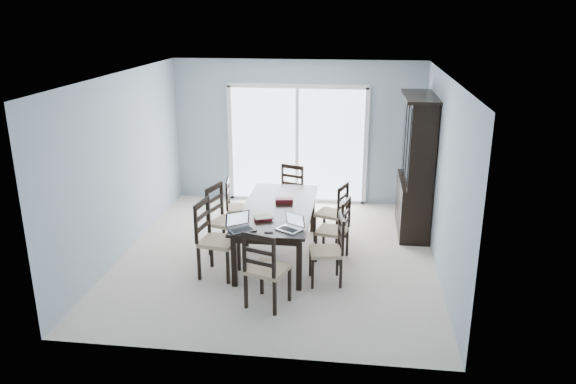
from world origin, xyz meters
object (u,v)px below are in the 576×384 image
chair_right_mid (339,223)px  game_box (284,201)px  laptop_dark (242,227)px  chair_right_far (336,206)px  chair_right_near (333,242)px  chair_left_far (234,201)px  cell_phone (269,232)px  dining_table (278,212)px  hot_tub (284,157)px  chair_left_near (211,230)px  laptop_silver (289,226)px  china_hutch (416,167)px  chair_end_near (264,262)px  chair_left_mid (222,212)px  chair_end_far (290,188)px

chair_right_mid → game_box: (-0.81, 0.24, 0.22)m
laptop_dark → chair_right_far: bearing=19.9°
chair_right_near → chair_right_mid: 0.70m
chair_left_far → cell_phone: size_ratio=9.62×
dining_table → chair_right_far: size_ratio=2.06×
dining_table → chair_right_far: bearing=39.3°
chair_right_mid → hot_tub: size_ratio=0.47×
chair_left_near → hot_tub: chair_left_near is taller
chair_right_far → game_box: chair_right_far is taller
chair_left_far → chair_right_far: bearing=77.7°
laptop_silver → hot_tub: 4.59m
china_hutch → cell_phone: size_ratio=20.24×
cell_phone → game_box: (0.04, 1.15, 0.03)m
chair_right_near → chair_end_near: size_ratio=0.93×
china_hutch → hot_tub: 3.49m
chair_left_near → laptop_silver: bearing=91.7°
china_hutch → chair_right_far: 1.44m
hot_tub → chair_left_mid: bearing=-96.7°
laptop_silver → chair_left_near: bearing=-154.8°
chair_right_far → dining_table: bearing=148.8°
china_hutch → game_box: 2.23m
chair_left_far → laptop_silver: size_ratio=2.84×
dining_table → chair_right_far: chair_right_far is taller
china_hutch → hot_tub: (-2.42, 2.44, -0.56)m
chair_right_near → game_box: (-0.76, 0.94, 0.22)m
china_hutch → chair_right_far: china_hutch is taller
hot_tub → chair_left_near: bearing=-95.1°
chair_end_far → laptop_silver: size_ratio=2.97×
chair_left_near → laptop_silver: chair_left_near is taller
chair_left_near → laptop_dark: 0.54m
dining_table → chair_right_far: (0.81, 0.66, -0.11)m
chair_end_far → hot_tub: size_ratio=0.48×
chair_left_mid → chair_end_near: bearing=46.4°
chair_left_near → chair_end_far: (0.78, 2.18, -0.06)m
chair_left_far → hot_tub: size_ratio=0.46×
chair_left_mid → chair_end_near: 1.79m
chair_end_near → game_box: size_ratio=4.47×
china_hutch → chair_right_mid: size_ratio=2.07×
dining_table → china_hutch: bearing=31.7°
chair_left_near → chair_right_far: chair_left_near is taller
chair_end_far → game_box: size_ratio=4.25×
chair_left_near → chair_end_far: size_ratio=1.11×
dining_table → game_box: game_box is taller
dining_table → chair_right_near: size_ratio=2.06×
chair_end_near → chair_end_far: bearing=110.5°
chair_end_far → laptop_silver: (0.28, -2.31, 0.22)m
laptop_silver → dining_table: bearing=140.1°
chair_left_far → chair_right_mid: (1.68, -0.79, 0.01)m
chair_right_mid → hot_tub: 3.93m
china_hutch → cell_phone: china_hutch is taller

